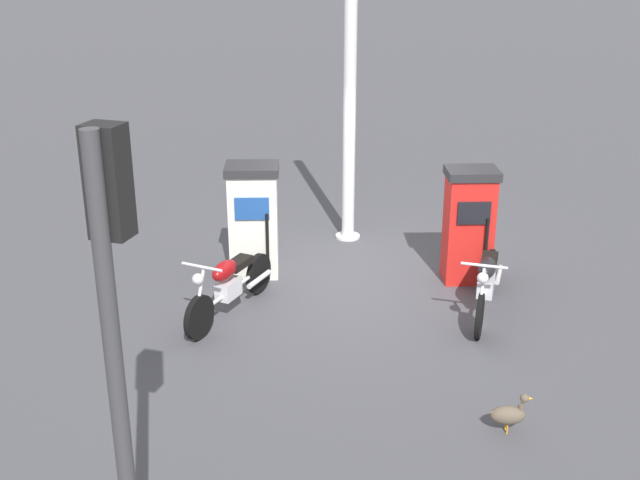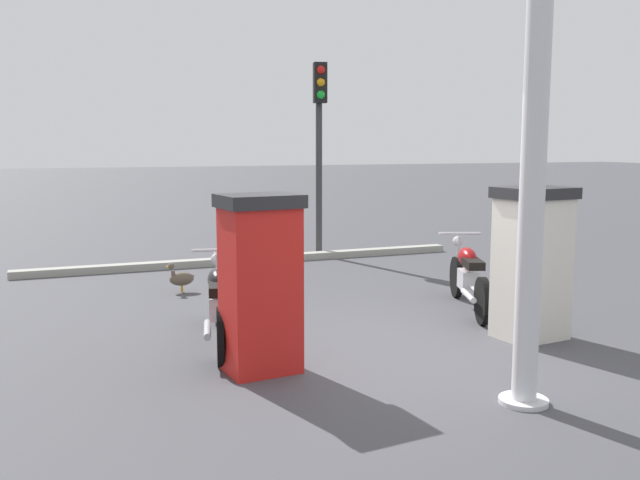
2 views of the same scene
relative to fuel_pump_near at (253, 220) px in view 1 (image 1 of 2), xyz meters
The scene contains 8 objects.
ground_plane 1.73m from the fuel_pump_near, 87.75° to the left, with size 120.00×120.00×0.00m, color #424247.
fuel_pump_near is the anchor object (origin of this frame).
fuel_pump_far 3.04m from the fuel_pump_near, 90.00° to the left, with size 0.62×0.76×1.64m.
motorcycle_near_pump 1.43m from the fuel_pump_near, ahead, with size 1.92×0.92×0.92m.
motorcycle_far_pump 3.38m from the fuel_pump_near, 71.73° to the left, with size 2.04×0.75×0.92m.
wandering_duck 4.89m from the fuel_pump_near, 39.58° to the left, with size 0.20×0.43×0.43m.
roadside_traffic_light 6.22m from the fuel_pump_near, ahead, with size 0.40×0.28×3.56m.
canopy_support_pole 2.49m from the fuel_pump_near, 140.53° to the left, with size 0.40×0.40×4.68m.
Camera 1 is at (10.39, 0.19, 4.59)m, focal length 44.10 mm.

